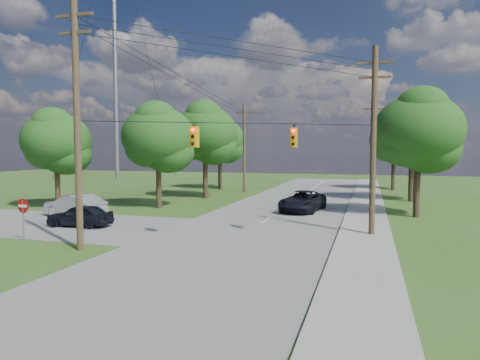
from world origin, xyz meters
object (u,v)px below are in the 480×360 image
(pole_ne, at_px, (374,138))
(car_main_north, at_px, (303,201))
(pole_sw, at_px, (77,120))
(pole_north_e, at_px, (372,147))
(car_cross_dark, at_px, (80,215))
(car_cross_silver, at_px, (75,206))
(pole_north_w, at_px, (244,147))
(do_not_enter_sign, at_px, (23,210))

(pole_ne, xyz_separation_m, car_main_north, (-5.15, 8.44, -4.64))
(pole_sw, bearing_deg, pole_north_e, 65.48)
(pole_ne, relative_size, car_cross_dark, 2.56)
(car_cross_silver, height_order, car_main_north, car_cross_silver)
(pole_sw, height_order, car_cross_silver, pole_sw)
(pole_north_w, bearing_deg, car_main_north, -57.15)
(car_cross_silver, bearing_deg, pole_sw, 54.78)
(pole_north_e, height_order, do_not_enter_sign, pole_north_e)
(pole_north_e, xyz_separation_m, car_cross_silver, (-20.24, -21.35, -4.26))
(car_main_north, bearing_deg, car_cross_dark, -131.01)
(car_cross_silver, bearing_deg, pole_ne, 103.69)
(pole_sw, bearing_deg, do_not_enter_sign, 171.36)
(car_cross_dark, xyz_separation_m, car_cross_silver, (-2.74, 3.02, 0.14))
(pole_north_w, height_order, car_cross_silver, pole_north_w)
(pole_north_w, xyz_separation_m, car_main_north, (8.75, -13.56, -4.30))
(car_cross_dark, distance_m, car_main_north, 16.42)
(do_not_enter_sign, bearing_deg, car_main_north, 58.46)
(pole_ne, relative_size, car_main_north, 1.83)
(pole_ne, distance_m, pole_north_e, 22.00)
(pole_north_w, relative_size, do_not_enter_sign, 4.36)
(pole_north_e, xyz_separation_m, do_not_enter_sign, (-17.44, -29.00, -3.45))
(pole_sw, distance_m, pole_ne, 15.51)
(car_cross_dark, bearing_deg, car_cross_silver, -141.95)
(car_cross_dark, height_order, do_not_enter_sign, do_not_enter_sign)
(pole_sw, height_order, car_cross_dark, pole_sw)
(car_main_north, xyz_separation_m, do_not_enter_sign, (-12.29, -15.44, 0.85))
(pole_north_e, xyz_separation_m, pole_north_w, (-13.90, 0.00, 0.00))
(pole_sw, relative_size, do_not_enter_sign, 5.23)
(pole_sw, distance_m, car_main_north, 18.87)
(pole_north_e, bearing_deg, do_not_enter_sign, -121.01)
(pole_sw, xyz_separation_m, do_not_enter_sign, (-3.94, 0.60, -4.55))
(car_cross_dark, bearing_deg, pole_sw, 33.29)
(pole_ne, height_order, pole_north_e, pole_ne)
(pole_north_w, xyz_separation_m, do_not_enter_sign, (-3.54, -29.00, -3.45))
(pole_sw, relative_size, car_cross_silver, 2.37)
(pole_north_e, bearing_deg, pole_ne, -90.00)
(pole_sw, bearing_deg, car_cross_dark, 127.42)
(pole_sw, xyz_separation_m, car_cross_dark, (-4.01, 5.23, -5.50))
(car_main_north, distance_m, do_not_enter_sign, 19.75)
(pole_ne, bearing_deg, car_cross_silver, 178.15)
(car_cross_dark, xyz_separation_m, do_not_enter_sign, (0.07, -4.64, 0.95))
(pole_ne, distance_m, do_not_enter_sign, 19.17)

